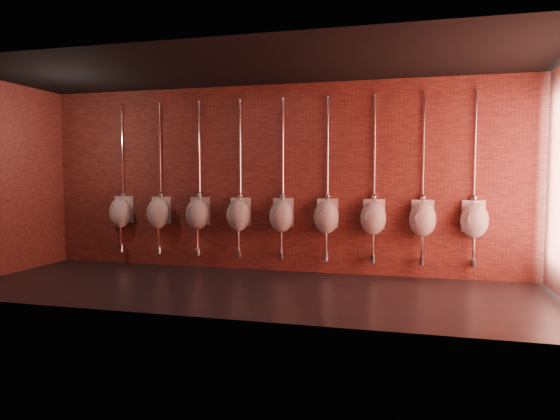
{
  "coord_description": "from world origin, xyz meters",
  "views": [
    {
      "loc": [
        2.23,
        -6.8,
        1.66
      ],
      "look_at": [
        0.24,
        0.9,
        1.1
      ],
      "focal_mm": 32.0,
      "sensor_mm": 36.0,
      "label": 1
    }
  ],
  "objects_px": {
    "urinal_3": "(239,215)",
    "urinal_8": "(474,219)",
    "urinal_4": "(281,215)",
    "urinal_7": "(423,218)",
    "urinal_0": "(121,212)",
    "urinal_6": "(373,217)",
    "urinal_2": "(198,214)",
    "urinal_1": "(158,213)",
    "urinal_5": "(326,216)"
  },
  "relations": [
    {
      "from": "urinal_7",
      "to": "urinal_0",
      "type": "bearing_deg",
      "value": 180.0
    },
    {
      "from": "urinal_0",
      "to": "urinal_3",
      "type": "xyz_separation_m",
      "value": [
        2.3,
        0.0,
        0.0
      ]
    },
    {
      "from": "urinal_4",
      "to": "urinal_7",
      "type": "distance_m",
      "value": 2.3
    },
    {
      "from": "urinal_2",
      "to": "urinal_0",
      "type": "bearing_deg",
      "value": 180.0
    },
    {
      "from": "urinal_0",
      "to": "urinal_6",
      "type": "distance_m",
      "value": 4.61
    },
    {
      "from": "urinal_2",
      "to": "urinal_7",
      "type": "xyz_separation_m",
      "value": [
        3.84,
        0.0,
        0.0
      ]
    },
    {
      "from": "urinal_0",
      "to": "urinal_8",
      "type": "distance_m",
      "value": 6.14
    },
    {
      "from": "urinal_5",
      "to": "urinal_7",
      "type": "height_order",
      "value": "same"
    },
    {
      "from": "urinal_0",
      "to": "urinal_4",
      "type": "bearing_deg",
      "value": 0.0
    },
    {
      "from": "urinal_2",
      "to": "urinal_4",
      "type": "height_order",
      "value": "same"
    },
    {
      "from": "urinal_0",
      "to": "urinal_5",
      "type": "relative_size",
      "value": 1.0
    },
    {
      "from": "urinal_1",
      "to": "urinal_2",
      "type": "xyz_separation_m",
      "value": [
        0.77,
        0.0,
        0.0
      ]
    },
    {
      "from": "urinal_3",
      "to": "urinal_8",
      "type": "relative_size",
      "value": 1.0
    },
    {
      "from": "urinal_3",
      "to": "urinal_5",
      "type": "relative_size",
      "value": 1.0
    },
    {
      "from": "urinal_4",
      "to": "urinal_8",
      "type": "relative_size",
      "value": 1.0
    },
    {
      "from": "urinal_4",
      "to": "urinal_7",
      "type": "bearing_deg",
      "value": 0.0
    },
    {
      "from": "urinal_1",
      "to": "urinal_6",
      "type": "xyz_separation_m",
      "value": [
        3.84,
        0.0,
        0.0
      ]
    },
    {
      "from": "urinal_3",
      "to": "urinal_4",
      "type": "bearing_deg",
      "value": 0.0
    },
    {
      "from": "urinal_7",
      "to": "urinal_3",
      "type": "bearing_deg",
      "value": 180.0
    },
    {
      "from": "urinal_2",
      "to": "urinal_6",
      "type": "height_order",
      "value": "same"
    },
    {
      "from": "urinal_3",
      "to": "urinal_0",
      "type": "bearing_deg",
      "value": 180.0
    },
    {
      "from": "urinal_1",
      "to": "urinal_7",
      "type": "height_order",
      "value": "same"
    },
    {
      "from": "urinal_3",
      "to": "urinal_8",
      "type": "bearing_deg",
      "value": 0.0
    },
    {
      "from": "urinal_0",
      "to": "urinal_7",
      "type": "relative_size",
      "value": 1.0
    },
    {
      "from": "urinal_0",
      "to": "urinal_8",
      "type": "bearing_deg",
      "value": 0.0
    },
    {
      "from": "urinal_4",
      "to": "urinal_6",
      "type": "height_order",
      "value": "same"
    },
    {
      "from": "urinal_1",
      "to": "urinal_6",
      "type": "relative_size",
      "value": 1.0
    },
    {
      "from": "urinal_2",
      "to": "urinal_5",
      "type": "distance_m",
      "value": 2.3
    },
    {
      "from": "urinal_3",
      "to": "urinal_8",
      "type": "xyz_separation_m",
      "value": [
        3.84,
        0.0,
        0.0
      ]
    },
    {
      "from": "urinal_2",
      "to": "urinal_7",
      "type": "distance_m",
      "value": 3.84
    },
    {
      "from": "urinal_6",
      "to": "urinal_8",
      "type": "bearing_deg",
      "value": 0.0
    },
    {
      "from": "urinal_0",
      "to": "urinal_4",
      "type": "height_order",
      "value": "same"
    },
    {
      "from": "urinal_0",
      "to": "urinal_2",
      "type": "xyz_separation_m",
      "value": [
        1.54,
        0.0,
        0.0
      ]
    },
    {
      "from": "urinal_4",
      "to": "urinal_5",
      "type": "height_order",
      "value": "same"
    },
    {
      "from": "urinal_8",
      "to": "urinal_1",
      "type": "bearing_deg",
      "value": 180.0
    },
    {
      "from": "urinal_0",
      "to": "urinal_1",
      "type": "bearing_deg",
      "value": 0.0
    },
    {
      "from": "urinal_0",
      "to": "urinal_5",
      "type": "xyz_separation_m",
      "value": [
        3.84,
        0.0,
        0.0
      ]
    },
    {
      "from": "urinal_5",
      "to": "urinal_7",
      "type": "bearing_deg",
      "value": 0.0
    },
    {
      "from": "urinal_0",
      "to": "urinal_6",
      "type": "relative_size",
      "value": 1.0
    },
    {
      "from": "urinal_5",
      "to": "urinal_8",
      "type": "relative_size",
      "value": 1.0
    },
    {
      "from": "urinal_3",
      "to": "urinal_4",
      "type": "height_order",
      "value": "same"
    },
    {
      "from": "urinal_1",
      "to": "urinal_5",
      "type": "bearing_deg",
      "value": 0.0
    },
    {
      "from": "urinal_7",
      "to": "urinal_2",
      "type": "bearing_deg",
      "value": 180.0
    },
    {
      "from": "urinal_3",
      "to": "urinal_5",
      "type": "height_order",
      "value": "same"
    },
    {
      "from": "urinal_3",
      "to": "urinal_6",
      "type": "bearing_deg",
      "value": 0.0
    },
    {
      "from": "urinal_5",
      "to": "urinal_8",
      "type": "height_order",
      "value": "same"
    },
    {
      "from": "urinal_3",
      "to": "urinal_8",
      "type": "distance_m",
      "value": 3.84
    },
    {
      "from": "urinal_4",
      "to": "urinal_8",
      "type": "bearing_deg",
      "value": 0.0
    },
    {
      "from": "urinal_2",
      "to": "urinal_6",
      "type": "xyz_separation_m",
      "value": [
        3.07,
        0.0,
        0.0
      ]
    },
    {
      "from": "urinal_5",
      "to": "urinal_8",
      "type": "distance_m",
      "value": 2.3
    }
  ]
}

